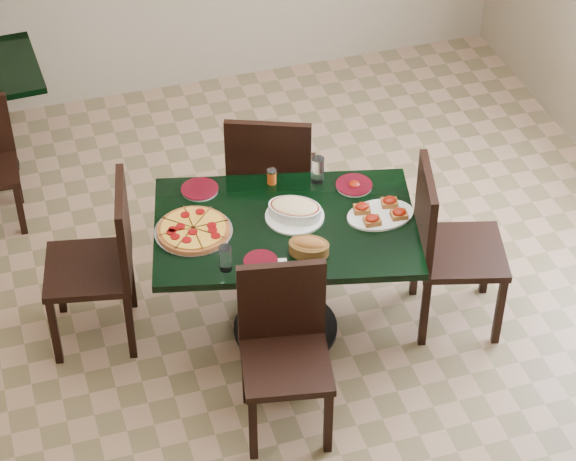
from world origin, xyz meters
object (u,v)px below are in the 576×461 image
object	(u,v)px
main_table	(285,251)
lasagna_casserole	(295,210)
chair_near	(284,341)
bruschetta_platter	(380,213)
chair_right	(445,241)
chair_far	(271,175)
pepperoni_pizza	(193,230)
bread_basket	(309,247)
chair_left	(104,256)

from	to	relation	value
main_table	lasagna_casserole	xyz separation A→B (m)	(0.06, 0.04, 0.23)
chair_near	bruschetta_platter	size ratio (longest dim) A/B	2.57
chair_near	chair_right	distance (m)	1.09
chair_far	lasagna_casserole	xyz separation A→B (m)	(-0.05, -0.61, 0.23)
chair_near	pepperoni_pizza	distance (m)	0.74
lasagna_casserole	bread_basket	size ratio (longest dim) A/B	1.35
chair_left	bread_basket	world-z (taller)	chair_left
chair_right	bread_basket	distance (m)	0.82
chair_far	bruschetta_platter	distance (m)	0.84
chair_near	chair_far	bearing A→B (deg)	86.88
chair_near	chair_right	world-z (taller)	chair_right
chair_far	chair_near	bearing A→B (deg)	98.36
main_table	chair_near	world-z (taller)	chair_near
chair_near	chair_left	size ratio (longest dim) A/B	0.94
main_table	bread_basket	distance (m)	0.33
lasagna_casserole	bread_basket	distance (m)	0.29
chair_right	pepperoni_pizza	size ratio (longest dim) A/B	2.49
chair_far	chair_left	distance (m)	1.08
chair_right	lasagna_casserole	size ratio (longest dim) A/B	3.03
chair_right	lasagna_casserole	world-z (taller)	chair_right
lasagna_casserole	pepperoni_pizza	bearing A→B (deg)	-152.70
main_table	chair_far	bearing A→B (deg)	93.49
pepperoni_pizza	bruschetta_platter	xyz separation A→B (m)	(0.94, -0.15, 0.01)
chair_near	pepperoni_pizza	world-z (taller)	chair_near
chair_far	bruschetta_platter	world-z (taller)	chair_far
chair_right	lasagna_casserole	bearing A→B (deg)	91.31
chair_far	chair_near	xyz separation A→B (m)	(-0.29, -1.21, -0.06)
bruschetta_platter	lasagna_casserole	bearing A→B (deg)	163.46
chair_far	bruschetta_platter	xyz separation A→B (m)	(0.37, -0.73, 0.21)
chair_near	bruschetta_platter	xyz separation A→B (m)	(0.66, 0.48, 0.27)
lasagna_casserole	main_table	bearing A→B (deg)	-117.04
chair_far	pepperoni_pizza	xyz separation A→B (m)	(-0.57, -0.58, 0.20)
lasagna_casserole	chair_right	bearing A→B (deg)	16.91
chair_left	chair_near	bearing A→B (deg)	52.37
pepperoni_pizza	chair_near	bearing A→B (deg)	-66.19
chair_near	bread_basket	size ratio (longest dim) A/B	3.76
pepperoni_pizza	bruschetta_platter	world-z (taller)	bruschetta_platter
chair_left	chair_right	bearing A→B (deg)	87.80
bruschetta_platter	chair_near	bearing A→B (deg)	-144.41
chair_near	pepperoni_pizza	size ratio (longest dim) A/B	2.29
main_table	chair_near	xyz separation A→B (m)	(-0.18, -0.56, -0.06)
main_table	chair_far	size ratio (longest dim) A/B	1.49
chair_near	bread_basket	bearing A→B (deg)	65.07
chair_near	lasagna_casserole	xyz separation A→B (m)	(0.24, 0.60, 0.29)
bread_basket	chair_near	bearing A→B (deg)	-97.37
bread_basket	main_table	bearing A→B (deg)	128.44
main_table	pepperoni_pizza	bearing A→B (deg)	-175.57
bread_basket	bruschetta_platter	xyz separation A→B (m)	(0.44, 0.16, -0.02)
main_table	chair_near	size ratio (longest dim) A/B	1.64
chair_far	bruschetta_platter	bearing A→B (deg)	138.76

